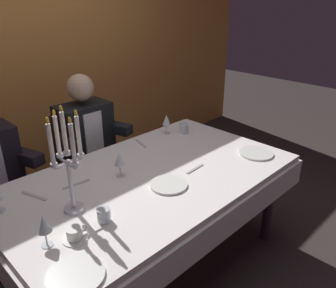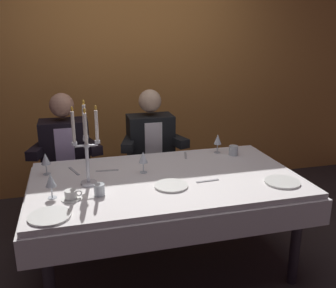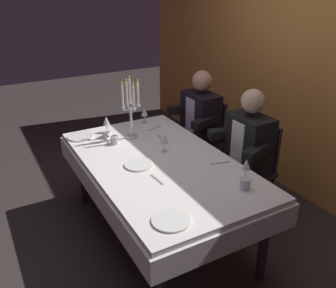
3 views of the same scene
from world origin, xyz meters
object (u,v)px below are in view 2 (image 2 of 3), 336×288
object	(u,v)px
dinner_plate_2	(171,186)
wine_glass_2	(143,158)
dinner_plate_0	(282,182)
water_tumbler_0	(99,190)
seated_diner_1	(150,142)
water_tumbler_1	(233,150)
wine_glass_1	(46,159)
seated_diner_0	(65,149)
coffee_cup_0	(71,195)
dining_table	(166,192)
candelabra	(86,146)
dinner_plate_1	(50,216)
wine_glass_3	(51,181)
wine_glass_0	(218,140)

from	to	relation	value
dinner_plate_2	wine_glass_2	size ratio (longest dim) A/B	1.41
dinner_plate_0	water_tumbler_0	xyz separation A→B (m)	(-1.24, 0.12, 0.03)
seated_diner_1	water_tumbler_1	bearing A→B (deg)	-42.94
wine_glass_2	wine_glass_1	bearing A→B (deg)	168.01
water_tumbler_0	seated_diner_0	size ratio (longest dim) A/B	0.06
coffee_cup_0	seated_diner_0	world-z (taller)	seated_diner_0
dining_table	water_tumbler_1	world-z (taller)	water_tumbler_1
coffee_cup_0	candelabra	bearing A→B (deg)	60.75
wine_glass_1	wine_glass_2	world-z (taller)	same
dinner_plate_1	dinner_plate_2	distance (m)	0.82
dining_table	candelabra	distance (m)	0.68
dinner_plate_0	wine_glass_1	distance (m)	1.69
wine_glass_3	water_tumbler_1	distance (m)	1.54
water_tumbler_0	wine_glass_3	bearing A→B (deg)	172.94
wine_glass_0	coffee_cup_0	bearing A→B (deg)	-152.85
dining_table	dinner_plate_2	distance (m)	0.22
dinner_plate_0	water_tumbler_1	world-z (taller)	water_tumbler_1
coffee_cup_0	water_tumbler_1	bearing A→B (deg)	21.88
candelabra	coffee_cup_0	bearing A→B (deg)	-119.25
water_tumbler_1	candelabra	bearing A→B (deg)	-165.11
water_tumbler_1	seated_diner_0	distance (m)	1.49
wine_glass_3	coffee_cup_0	distance (m)	0.15
dining_table	dinner_plate_2	size ratio (longest dim) A/B	8.42
candelabra	dinner_plate_2	world-z (taller)	candelabra
candelabra	seated_diner_0	distance (m)	0.94
wine_glass_2	seated_diner_1	world-z (taller)	seated_diner_1
water_tumbler_1	water_tumbler_0	bearing A→B (deg)	-155.87
wine_glass_3	coffee_cup_0	size ratio (longest dim) A/B	1.24
wine_glass_2	water_tumbler_0	distance (m)	0.48
dinner_plate_0	seated_diner_1	distance (m)	1.38
dining_table	seated_diner_1	size ratio (longest dim) A/B	1.56
water_tumbler_0	coffee_cup_0	size ratio (longest dim) A/B	0.57
dinner_plate_2	seated_diner_0	distance (m)	1.27
dining_table	wine_glass_2	size ratio (longest dim) A/B	11.83
dinner_plate_2	seated_diner_0	xyz separation A→B (m)	(-0.69, 1.07, -0.01)
dining_table	dinner_plate_1	xyz separation A→B (m)	(-0.79, -0.42, 0.13)
seated_diner_1	seated_diner_0	bearing A→B (deg)	180.00
dining_table	dinner_plate_0	world-z (taller)	dinner_plate_0
dinner_plate_0	wine_glass_1	bearing A→B (deg)	159.65
wine_glass_1	candelabra	bearing A→B (deg)	-43.18
dinner_plate_2	wine_glass_0	distance (m)	0.84
coffee_cup_0	dinner_plate_0	bearing A→B (deg)	-4.25
candelabra	wine_glass_0	size ratio (longest dim) A/B	3.59
water_tumbler_1	coffee_cup_0	bearing A→B (deg)	-158.12
dinner_plate_1	water_tumbler_0	distance (m)	0.38
dinner_plate_0	water_tumbler_0	world-z (taller)	water_tumbler_0
dining_table	coffee_cup_0	xyz separation A→B (m)	(-0.67, -0.21, 0.15)
water_tumbler_1	seated_diner_1	bearing A→B (deg)	137.06
water_tumbler_1	wine_glass_3	bearing A→B (deg)	-161.57
water_tumbler_1	dinner_plate_0	bearing A→B (deg)	-83.35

